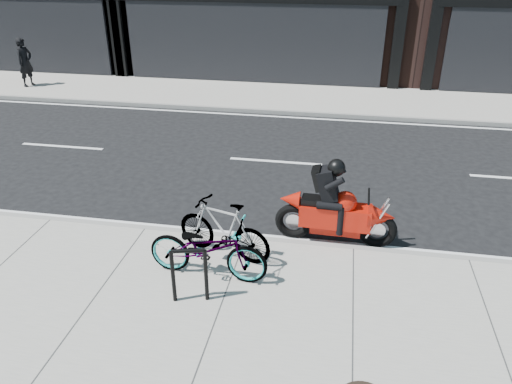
% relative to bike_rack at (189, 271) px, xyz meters
% --- Properties ---
extents(ground, '(120.00, 120.00, 0.00)m').
position_rel_bike_rack_xyz_m(ground, '(0.49, 3.90, -0.68)').
color(ground, black).
rests_on(ground, ground).
extents(sidewalk_near, '(60.00, 6.00, 0.13)m').
position_rel_bike_rack_xyz_m(sidewalk_near, '(0.49, -1.10, -0.62)').
color(sidewalk_near, gray).
rests_on(sidewalk_near, ground).
extents(sidewalk_far, '(60.00, 3.50, 0.13)m').
position_rel_bike_rack_xyz_m(sidewalk_far, '(0.49, 11.65, -0.62)').
color(sidewalk_far, gray).
rests_on(sidewalk_far, ground).
extents(bike_rack, '(0.55, 0.18, 0.94)m').
position_rel_bike_rack_xyz_m(bike_rack, '(0.00, 0.00, 0.00)').
color(bike_rack, black).
rests_on(bike_rack, sidewalk_near).
extents(bicycle_front, '(2.06, 0.85, 1.06)m').
position_rel_bike_rack_xyz_m(bicycle_front, '(0.11, 0.67, -0.02)').
color(bicycle_front, gray).
rests_on(bicycle_front, sidewalk_near).
extents(bicycle_rear, '(1.87, 1.01, 1.08)m').
position_rel_bike_rack_xyz_m(bicycle_rear, '(0.22, 1.30, -0.01)').
color(bicycle_rear, gray).
rests_on(bicycle_rear, sidewalk_near).
extents(motorcycle, '(2.28, 0.56, 1.70)m').
position_rel_bike_rack_xyz_m(motorcycle, '(2.22, 2.29, 0.01)').
color(motorcycle, black).
rests_on(motorcycle, ground).
extents(pedestrian, '(0.57, 0.74, 1.79)m').
position_rel_bike_rack_xyz_m(pedestrian, '(-9.83, 11.23, 0.34)').
color(pedestrian, black).
rests_on(pedestrian, sidewalk_far).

